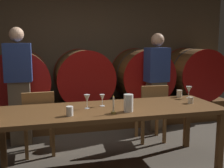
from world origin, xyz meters
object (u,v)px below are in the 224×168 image
at_px(pitcher, 128,103).
at_px(guest_left, 19,86).
at_px(wine_glass_center, 102,98).
at_px(cup_far_right, 179,94).
at_px(dining_table, 110,113).
at_px(chair_left, 39,120).
at_px(cup_center_right, 191,100).
at_px(guest_right, 156,81).
at_px(wine_barrel_center, 83,77).
at_px(chair_right, 152,110).
at_px(cup_center_left, 70,111).
at_px(wine_barrel_right, 142,75).
at_px(wine_barrel_far_right, 194,73).
at_px(candle_center, 113,109).
at_px(wine_glass_left, 87,99).
at_px(wine_barrel_left, 20,80).
at_px(wine_glass_right, 189,90).

bearing_deg(pitcher, guest_left, 132.48).
bearing_deg(wine_glass_center, cup_far_right, 11.59).
xyz_separation_m(dining_table, chair_left, (-0.82, 0.62, -0.19)).
bearing_deg(cup_center_right, guest_right, 85.62).
bearing_deg(wine_barrel_center, pitcher, -85.17).
xyz_separation_m(chair_right, pitcher, (-0.68, -0.90, 0.35)).
bearing_deg(wine_glass_center, cup_center_left, -142.43).
xyz_separation_m(wine_barrel_right, wine_glass_center, (-1.17, -1.70, -0.03)).
height_order(wine_barrel_far_right, chair_right, wine_barrel_far_right).
bearing_deg(guest_right, guest_left, -3.37).
height_order(candle_center, cup_far_right, candle_center).
height_order(candle_center, wine_glass_left, candle_center).
height_order(wine_glass_left, cup_far_right, wine_glass_left).
bearing_deg(candle_center, pitcher, 14.88).
distance_m(wine_barrel_center, guest_right, 1.30).
bearing_deg(wine_barrel_left, chair_right, -30.09).
xyz_separation_m(wine_barrel_right, guest_left, (-2.17, -0.69, 0.01)).
xyz_separation_m(chair_right, candle_center, (-0.87, -0.95, 0.32)).
bearing_deg(cup_far_right, chair_right, 127.56).
bearing_deg(cup_far_right, wine_barrel_right, 89.84).
bearing_deg(dining_table, wine_barrel_center, 90.54).
bearing_deg(cup_center_right, wine_barrel_right, 88.18).
bearing_deg(wine_barrel_far_right, wine_glass_center, -143.44).
xyz_separation_m(chair_left, chair_right, (1.65, 0.08, 0.00)).
distance_m(dining_table, cup_far_right, 1.16).
distance_m(chair_left, chair_right, 1.65).
relative_size(wine_barrel_center, wine_glass_left, 6.03).
distance_m(chair_left, wine_glass_left, 0.87).
bearing_deg(chair_right, wine_barrel_left, -25.21).
xyz_separation_m(wine_barrel_right, wine_barrel_far_right, (1.12, 0.00, 0.00)).
bearing_deg(wine_glass_left, pitcher, -31.81).
xyz_separation_m(dining_table, cup_far_right, (1.10, 0.36, 0.11)).
relative_size(guest_right, wine_glass_right, 10.18).
bearing_deg(wine_barrel_far_right, wine_barrel_left, 180.00).
bearing_deg(guest_left, wine_glass_right, 161.03).
relative_size(wine_barrel_right, guest_right, 0.60).
height_order(wine_barrel_right, chair_left, wine_barrel_right).
xyz_separation_m(guest_left, cup_far_right, (2.17, -0.77, -0.09)).
height_order(guest_right, cup_far_right, guest_right).
height_order(wine_barrel_right, cup_center_right, wine_barrel_right).
xyz_separation_m(guest_right, cup_center_right, (-0.09, -1.24, -0.06)).
height_order(chair_right, guest_left, guest_left).
bearing_deg(candle_center, wine_barrel_left, 117.08).
bearing_deg(chair_left, wine_glass_right, 168.17).
height_order(chair_left, chair_right, same).
bearing_deg(pitcher, dining_table, 126.80).
bearing_deg(guest_right, pitcher, 49.73).
bearing_deg(guest_left, wine_barrel_left, -86.10).
bearing_deg(candle_center, cup_center_left, 174.35).
xyz_separation_m(wine_barrel_far_right, pitcher, (-2.06, -2.02, -0.03)).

